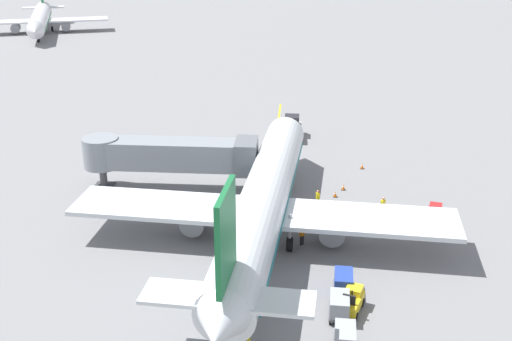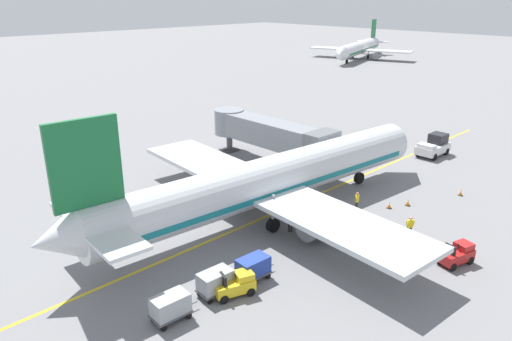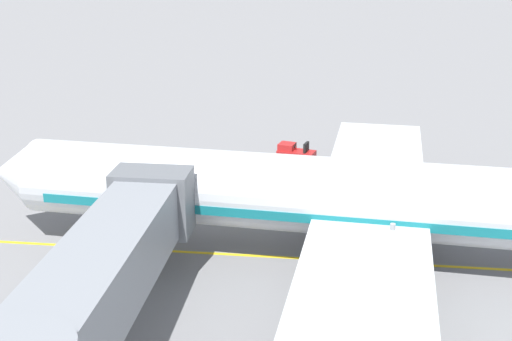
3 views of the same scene
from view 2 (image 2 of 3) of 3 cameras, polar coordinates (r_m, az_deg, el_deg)
ground_plane at (r=39.64m, az=0.25°, el=-5.88°), size 400.00×400.00×0.00m
gate_lead_in_line at (r=39.64m, az=0.25°, el=-5.88°), size 0.24×80.00×0.01m
parked_airliner at (r=39.18m, az=1.72°, el=-1.12°), size 30.31×37.35×10.63m
jet_bridge at (r=51.47m, az=1.57°, el=4.46°), size 16.29×3.50×4.98m
pushback_tractor at (r=58.49m, az=20.26°, el=2.73°), size 2.26×4.42×2.40m
baggage_tug_lead at (r=30.31m, az=-2.47°, el=-13.30°), size 1.94×2.75×1.62m
baggage_tug_trailing at (r=36.09m, az=22.64°, el=-9.11°), size 1.83×2.72×1.62m
baggage_cart_front at (r=31.55m, az=-0.35°, el=-11.30°), size 1.41×2.93×1.58m
baggage_cart_second_in_train at (r=30.26m, az=-4.82°, el=-12.89°), size 1.41×2.93×1.58m
baggage_cart_third_in_train at (r=28.53m, az=-10.08°, el=-15.46°), size 1.41×2.93×1.58m
ground_crew_wing_walker at (r=41.77m, az=11.84°, el=-3.48°), size 0.35×0.71×1.69m
ground_crew_loader at (r=37.51m, az=4.08°, el=-5.91°), size 0.62×0.52×1.69m
ground_crew_marshaller at (r=38.39m, az=17.72°, el=-6.25°), size 0.55×0.60×1.69m
safety_cone_nose_left at (r=48.00m, az=23.02°, el=-2.41°), size 0.36×0.36×0.59m
safety_cone_nose_right at (r=43.18m, az=15.46°, el=-3.96°), size 0.36×0.36×0.59m
safety_cone_wing_tip at (r=44.17m, az=17.50°, el=-3.62°), size 0.36×0.36×0.59m
distant_taxiing_airliner at (r=141.69m, az=12.11°, el=13.97°), size 28.60×34.54×10.10m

